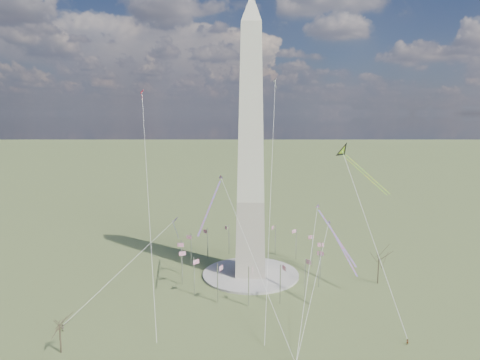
{
  "coord_description": "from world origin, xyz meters",
  "views": [
    {
      "loc": [
        3.6,
        -152.93,
        59.94
      ],
      "look_at": [
        -3.98,
        0.0,
        36.15
      ],
      "focal_mm": 32.0,
      "sensor_mm": 36.0,
      "label": 1
    }
  ],
  "objects_px": {
    "person_west": "(63,328)",
    "kite_delta_black": "(345,154)",
    "tree_near": "(379,257)",
    "person_east": "(407,342)",
    "washington_monument": "(251,148)"
  },
  "relations": [
    {
      "from": "washington_monument",
      "to": "person_east",
      "type": "distance_m",
      "value": 78.75
    },
    {
      "from": "person_east",
      "to": "kite_delta_black",
      "type": "bearing_deg",
      "value": -83.46
    },
    {
      "from": "person_east",
      "to": "kite_delta_black",
      "type": "relative_size",
      "value": 0.09
    },
    {
      "from": "washington_monument",
      "to": "person_west",
      "type": "bearing_deg",
      "value": -139.29
    },
    {
      "from": "washington_monument",
      "to": "tree_near",
      "type": "height_order",
      "value": "washington_monument"
    },
    {
      "from": "washington_monument",
      "to": "kite_delta_black",
      "type": "xyz_separation_m",
      "value": [
        34.14,
        4.01,
        -2.39
      ]
    },
    {
      "from": "tree_near",
      "to": "kite_delta_black",
      "type": "xyz_separation_m",
      "value": [
        -11.41,
        9.64,
        35.65
      ]
    },
    {
      "from": "person_west",
      "to": "person_east",
      "type": "bearing_deg",
      "value": -143.9
    },
    {
      "from": "person_east",
      "to": "tree_near",
      "type": "bearing_deg",
      "value": -97.09
    },
    {
      "from": "washington_monument",
      "to": "kite_delta_black",
      "type": "distance_m",
      "value": 34.46
    },
    {
      "from": "person_west",
      "to": "kite_delta_black",
      "type": "bearing_deg",
      "value": -112.88
    },
    {
      "from": "washington_monument",
      "to": "tree_near",
      "type": "xyz_separation_m",
      "value": [
        45.54,
        -5.62,
        -38.04
      ]
    },
    {
      "from": "tree_near",
      "to": "person_west",
      "type": "distance_m",
      "value": 104.61
    },
    {
      "from": "washington_monument",
      "to": "person_east",
      "type": "bearing_deg",
      "value": -47.86
    },
    {
      "from": "washington_monument",
      "to": "tree_near",
      "type": "bearing_deg",
      "value": -7.04
    }
  ]
}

